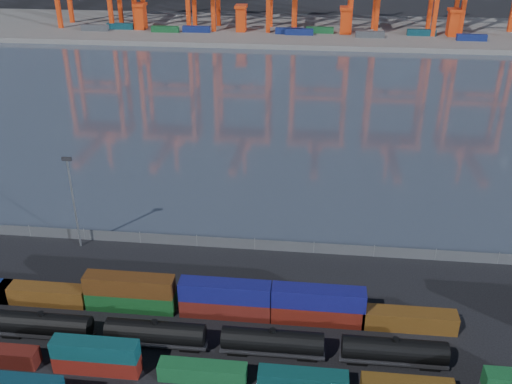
# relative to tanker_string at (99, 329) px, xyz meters

# --- Properties ---
(ground) EXTENTS (700.00, 700.00, 0.00)m
(ground) POSITION_rel_tanker_string_xyz_m (18.19, -3.14, -2.11)
(ground) COLOR black
(ground) RESTS_ON ground
(harbor_water) EXTENTS (700.00, 700.00, 0.00)m
(harbor_water) POSITION_rel_tanker_string_xyz_m (18.19, 101.86, -2.10)
(harbor_water) COLOR #333C4A
(harbor_water) RESTS_ON ground
(far_quay) EXTENTS (700.00, 70.00, 2.00)m
(far_quay) POSITION_rel_tanker_string_xyz_m (18.19, 206.86, -1.11)
(far_quay) COLOR #514F4C
(far_quay) RESTS_ON ground
(container_row_mid) EXTENTS (140.23, 2.23, 4.75)m
(container_row_mid) POSITION_rel_tanker_string_xyz_m (24.15, -5.26, -0.53)
(container_row_mid) COLOR #3B3E3F
(container_row_mid) RESTS_ON ground
(container_row_north) EXTENTS (141.52, 2.63, 5.61)m
(container_row_north) POSITION_rel_tanker_string_xyz_m (30.26, 7.27, 0.23)
(container_row_north) COLOR #102351
(container_row_north) RESTS_ON ground
(tanker_string) EXTENTS (91.19, 2.94, 4.21)m
(tanker_string) POSITION_rel_tanker_string_xyz_m (0.00, 0.00, 0.00)
(tanker_string) COLOR black
(tanker_string) RESTS_ON ground
(waterfront_fence) EXTENTS (160.12, 0.12, 2.20)m
(waterfront_fence) POSITION_rel_tanker_string_xyz_m (18.19, 24.86, -1.11)
(waterfront_fence) COLOR #595B5E
(waterfront_fence) RESTS_ON ground
(yard_light_mast) EXTENTS (1.60, 0.40, 16.60)m
(yard_light_mast) POSITION_rel_tanker_string_xyz_m (-11.81, 22.86, 7.19)
(yard_light_mast) COLOR slate
(yard_light_mast) RESTS_ON ground
(quay_containers) EXTENTS (172.58, 10.99, 2.60)m
(quay_containers) POSITION_rel_tanker_string_xyz_m (7.20, 192.33, 1.19)
(quay_containers) COLOR navy
(quay_containers) RESTS_ON far_quay
(straddle_carriers) EXTENTS (140.00, 7.00, 11.10)m
(straddle_carriers) POSITION_rel_tanker_string_xyz_m (15.69, 196.86, 5.71)
(straddle_carriers) COLOR red
(straddle_carriers) RESTS_ON far_quay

